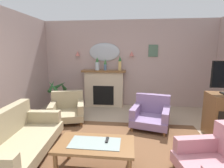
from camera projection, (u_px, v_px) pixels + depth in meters
floor at (122, 159)px, 2.90m from camera, size 6.26×6.77×0.10m
wall_back at (127, 64)px, 5.51m from camera, size 6.26×0.10×2.68m
patterned_rug at (123, 150)px, 3.08m from camera, size 3.20×2.40×0.01m
fireplace at (104, 89)px, 5.51m from camera, size 1.36×0.36×1.16m
mantel_vase_centre at (97, 64)px, 5.37m from camera, size 0.13×0.13×0.40m
mantel_vase_left at (105, 64)px, 5.34m from camera, size 0.10×0.10×0.34m
mantel_vase_right at (120, 63)px, 5.28m from camera, size 0.10×0.10×0.44m
wall_mirror at (104, 52)px, 5.45m from camera, size 0.96×0.06×0.56m
wall_sconce_left at (78, 54)px, 5.50m from camera, size 0.14×0.14×0.14m
wall_sconce_right at (132, 54)px, 5.31m from camera, size 0.14×0.14×0.14m
framed_picture at (153, 51)px, 5.29m from camera, size 0.28×0.03×0.36m
coffee_table at (95, 147)px, 2.47m from camera, size 1.10×0.60×0.45m
tv_remote at (107, 140)px, 2.52m from camera, size 0.04×0.16×0.02m
floral_couch at (15, 138)px, 2.84m from camera, size 1.00×1.78×0.76m
armchair_beside_couch at (67, 109)px, 4.39m from camera, size 0.99×1.01×0.71m
armchair_in_corner at (151, 113)px, 4.04m from camera, size 0.98×0.99×0.71m
armchair_by_coffee_table at (220, 162)px, 2.26m from camera, size 0.97×0.96×0.71m
potted_plant_tall_palm at (58, 96)px, 5.17m from camera, size 0.47×0.50×0.91m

